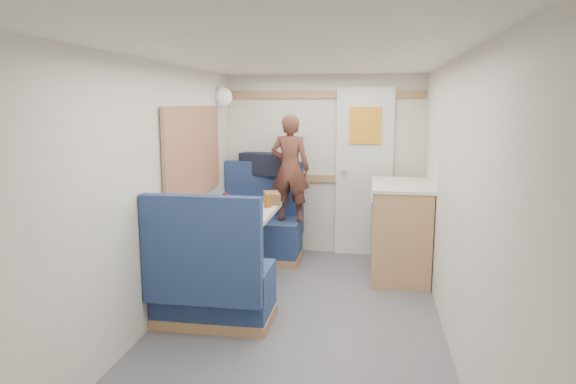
% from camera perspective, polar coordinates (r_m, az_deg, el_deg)
% --- Properties ---
extents(floor, '(4.50, 4.50, 0.00)m').
position_cam_1_polar(floor, '(3.89, 0.58, -15.89)').
color(floor, '#515156').
rests_on(floor, ground).
extents(ceiling, '(4.50, 4.50, 0.00)m').
position_cam_1_polar(ceiling, '(3.52, 0.64, 14.93)').
color(ceiling, silver).
rests_on(ceiling, wall_back).
extents(wall_back, '(2.20, 0.02, 2.00)m').
position_cam_1_polar(wall_back, '(5.78, 4.01, 2.99)').
color(wall_back, silver).
rests_on(wall_back, floor).
extents(wall_left, '(0.02, 4.50, 2.00)m').
position_cam_1_polar(wall_left, '(3.89, -15.63, -0.72)').
color(wall_left, silver).
rests_on(wall_left, floor).
extents(wall_right, '(0.02, 4.50, 2.00)m').
position_cam_1_polar(wall_right, '(3.58, 18.32, -1.77)').
color(wall_right, silver).
rests_on(wall_right, floor).
extents(oak_trim_low, '(2.15, 0.02, 0.08)m').
position_cam_1_polar(oak_trim_low, '(5.78, 3.97, 1.49)').
color(oak_trim_low, '#8D5A3F').
rests_on(oak_trim_low, wall_back).
extents(oak_trim_high, '(2.15, 0.02, 0.08)m').
position_cam_1_polar(oak_trim_high, '(5.72, 4.08, 10.75)').
color(oak_trim_high, '#8D5A3F').
rests_on(oak_trim_high, wall_back).
extents(side_window, '(0.04, 1.30, 0.72)m').
position_cam_1_polar(side_window, '(4.76, -10.50, 4.41)').
color(side_window, '#A5AC91').
rests_on(side_window, wall_left).
extents(rear_door, '(0.62, 0.12, 1.86)m').
position_cam_1_polar(rear_door, '(5.72, 8.46, 2.56)').
color(rear_door, white).
rests_on(rear_door, wall_back).
extents(dinette_table, '(0.62, 0.92, 0.72)m').
position_cam_1_polar(dinette_table, '(4.75, -5.34, -3.86)').
color(dinette_table, white).
rests_on(dinette_table, floor).
extents(bench_far, '(0.90, 0.59, 1.05)m').
position_cam_1_polar(bench_far, '(5.63, -3.07, -4.43)').
color(bench_far, '#18244E').
rests_on(bench_far, floor).
extents(bench_near, '(0.90, 0.59, 1.05)m').
position_cam_1_polar(bench_near, '(4.03, -8.43, -10.40)').
color(bench_near, '#18244E').
rests_on(bench_near, floor).
extents(ledge, '(0.90, 0.14, 0.04)m').
position_cam_1_polar(ledge, '(5.76, -2.58, 1.78)').
color(ledge, '#8D5A3F').
rests_on(ledge, bench_far).
extents(dome_light, '(0.20, 0.20, 0.20)m').
position_cam_1_polar(dome_light, '(5.54, -7.26, 10.42)').
color(dome_light, white).
rests_on(dome_light, wall_left).
extents(galley_counter, '(0.57, 0.92, 0.92)m').
position_cam_1_polar(galley_counter, '(5.17, 12.28, -4.06)').
color(galley_counter, '#8D5A3F').
rests_on(galley_counter, floor).
extents(person, '(0.43, 0.30, 1.13)m').
position_cam_1_polar(person, '(5.37, 0.23, 2.65)').
color(person, brown).
rests_on(person, bench_far).
extents(duffel_bag, '(0.55, 0.38, 0.24)m').
position_cam_1_polar(duffel_bag, '(5.75, -2.75, 3.16)').
color(duffel_bag, black).
rests_on(duffel_bag, ledge).
extents(tray, '(0.35, 0.39, 0.02)m').
position_cam_1_polar(tray, '(4.46, -5.37, -2.61)').
color(tray, silver).
rests_on(tray, dinette_table).
extents(orange_fruit, '(0.07, 0.07, 0.07)m').
position_cam_1_polar(orange_fruit, '(4.39, -4.19, -2.25)').
color(orange_fruit, '#DE5409').
rests_on(orange_fruit, tray).
extents(cheese_block, '(0.11, 0.07, 0.04)m').
position_cam_1_polar(cheese_block, '(4.38, -5.05, -2.46)').
color(cheese_block, '#EDE489').
rests_on(cheese_block, tray).
extents(wine_glass, '(0.08, 0.08, 0.17)m').
position_cam_1_polar(wine_glass, '(4.68, -6.95, -0.63)').
color(wine_glass, white).
rests_on(wine_glass, dinette_table).
extents(tumbler_left, '(0.07, 0.07, 0.12)m').
position_cam_1_polar(tumbler_left, '(4.43, -8.89, -2.14)').
color(tumbler_left, silver).
rests_on(tumbler_left, dinette_table).
extents(tumbler_right, '(0.07, 0.07, 0.11)m').
position_cam_1_polar(tumbler_right, '(4.69, -5.19, -1.41)').
color(tumbler_right, white).
rests_on(tumbler_right, dinette_table).
extents(beer_glass, '(0.07, 0.07, 0.11)m').
position_cam_1_polar(beer_glass, '(4.83, -2.26, -1.09)').
color(beer_glass, brown).
rests_on(beer_glass, dinette_table).
extents(pepper_grinder, '(0.04, 0.04, 0.09)m').
position_cam_1_polar(pepper_grinder, '(4.85, -4.08, -1.13)').
color(pepper_grinder, black).
rests_on(pepper_grinder, dinette_table).
extents(salt_grinder, '(0.03, 0.03, 0.08)m').
position_cam_1_polar(salt_grinder, '(4.83, -5.41, -1.27)').
color(salt_grinder, white).
rests_on(salt_grinder, dinette_table).
extents(bread_loaf, '(0.22, 0.29, 0.11)m').
position_cam_1_polar(bread_loaf, '(5.01, -1.82, -0.66)').
color(bread_loaf, olive).
rests_on(bread_loaf, dinette_table).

